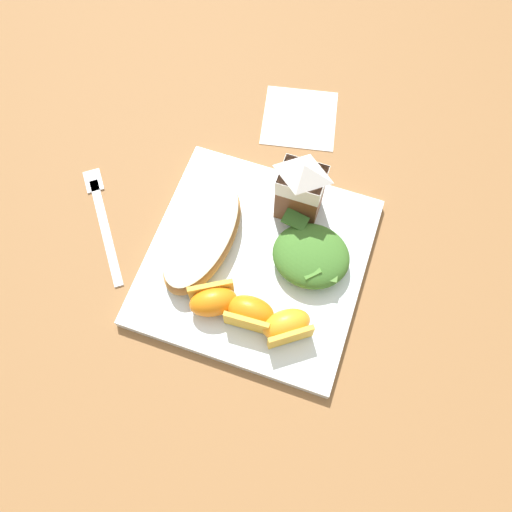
{
  "coord_description": "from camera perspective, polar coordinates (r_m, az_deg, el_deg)",
  "views": [
    {
      "loc": [
        0.09,
        -0.25,
        0.65
      ],
      "look_at": [
        0.0,
        0.0,
        0.03
      ],
      "focal_mm": 36.72,
      "sensor_mm": 36.0,
      "label": 1
    }
  ],
  "objects": [
    {
      "name": "orange_wedge_front",
      "position": [
        0.65,
        -4.71,
        -4.83
      ],
      "size": [
        0.07,
        0.06,
        0.04
      ],
      "color": "orange",
      "rests_on": "white_plate"
    },
    {
      "name": "paper_napkin",
      "position": [
        0.83,
        4.77,
        14.79
      ],
      "size": [
        0.13,
        0.13,
        0.0
      ],
      "primitive_type": "cube",
      "rotation": [
        0.0,
        0.0,
        0.2
      ],
      "color": "white",
      "rests_on": "ground"
    },
    {
      "name": "metal_fork",
      "position": [
        0.76,
        -16.45,
        4.27
      ],
      "size": [
        0.13,
        0.16,
        0.01
      ],
      "color": "silver",
      "rests_on": "ground"
    },
    {
      "name": "orange_wedge_rear",
      "position": [
        0.64,
        3.38,
        -7.61
      ],
      "size": [
        0.07,
        0.06,
        0.04
      ],
      "color": "orange",
      "rests_on": "white_plate"
    },
    {
      "name": "cheesy_pizza_bread",
      "position": [
        0.68,
        -5.98,
        1.83
      ],
      "size": [
        0.09,
        0.17,
        0.04
      ],
      "color": "#B77F42",
      "rests_on": "white_plate"
    },
    {
      "name": "white_plate",
      "position": [
        0.7,
        0.0,
        -0.58
      ],
      "size": [
        0.28,
        0.28,
        0.02
      ],
      "primitive_type": "cube",
      "color": "silver",
      "rests_on": "ground"
    },
    {
      "name": "orange_wedge_middle",
      "position": [
        0.64,
        -0.68,
        -6.14
      ],
      "size": [
        0.06,
        0.04,
        0.04
      ],
      "color": "orange",
      "rests_on": "white_plate"
    },
    {
      "name": "ground",
      "position": [
        0.7,
        0.0,
        -0.83
      ],
      "size": [
        3.0,
        3.0,
        0.0
      ],
      "primitive_type": "plane",
      "color": "olive"
    },
    {
      "name": "green_salad_pile",
      "position": [
        0.67,
        6.01,
        0.04
      ],
      "size": [
        0.1,
        0.09,
        0.04
      ],
      "color": "#3D7028",
      "rests_on": "white_plate"
    },
    {
      "name": "milk_carton",
      "position": [
        0.67,
        4.93,
        7.48
      ],
      "size": [
        0.06,
        0.05,
        0.11
      ],
      "color": "brown",
      "rests_on": "white_plate"
    }
  ]
}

